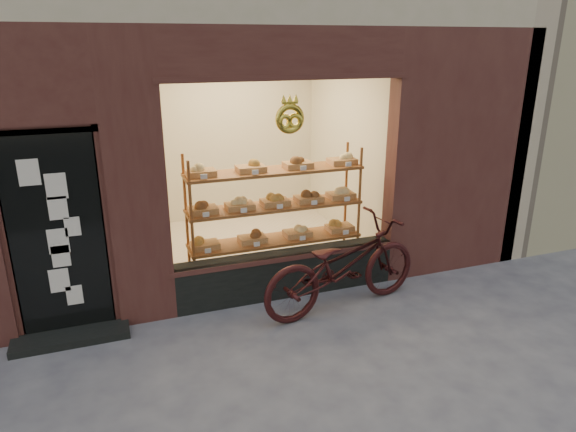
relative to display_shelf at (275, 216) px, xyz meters
name	(u,v)px	position (x,y,z in m)	size (l,w,h in m)	color
ground	(322,413)	(-0.45, -2.55, -0.87)	(90.00, 90.00, 0.00)	#474854
display_shelf	(275,216)	(0.00, 0.00, 0.00)	(2.20, 0.45, 1.70)	brown
bicycle	(343,265)	(0.48, -0.96, -0.34)	(0.70, 2.02, 1.06)	black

